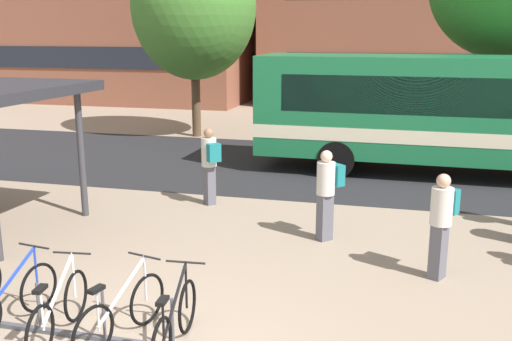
# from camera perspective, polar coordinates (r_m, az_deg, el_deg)

# --- Properties ---
(bus_lane_asphalt) EXTENTS (80.00, 7.20, 0.01)m
(bus_lane_asphalt) POSITION_cam_1_polar(r_m,az_deg,el_deg) (17.05, 3.64, 0.49)
(bus_lane_asphalt) COLOR #232326
(bus_lane_asphalt) RESTS_ON ground
(city_bus) EXTENTS (12.07, 2.77, 3.20)m
(city_bus) POSITION_cam_1_polar(r_m,az_deg,el_deg) (16.59, 21.67, 5.41)
(city_bus) COLOR #196B3D
(city_bus) RESTS_ON ground
(bike_rack) EXTENTS (4.65, 0.11, 0.70)m
(bike_rack) POSITION_cam_1_polar(r_m,az_deg,el_deg) (8.37, -20.39, -14.07)
(bike_rack) COLOR #47474C
(bike_rack) RESTS_ON ground
(parked_bicycle_blue_2) EXTENTS (0.52, 1.71, 0.99)m
(parked_bicycle_blue_2) POSITION_cam_1_polar(r_m,az_deg,el_deg) (8.50, -22.93, -11.70)
(parked_bicycle_blue_2) COLOR black
(parked_bicycle_blue_2) RESTS_ON ground
(parked_bicycle_white_3) EXTENTS (0.52, 1.72, 0.99)m
(parked_bicycle_white_3) POSITION_cam_1_polar(r_m,az_deg,el_deg) (8.00, -18.78, -12.94)
(parked_bicycle_white_3) COLOR black
(parked_bicycle_white_3) RESTS_ON ground
(parked_bicycle_silver_4) EXTENTS (0.60, 1.69, 0.99)m
(parked_bicycle_silver_4) POSITION_cam_1_polar(r_m,az_deg,el_deg) (7.74, -13.05, -13.48)
(parked_bicycle_silver_4) COLOR black
(parked_bicycle_silver_4) RESTS_ON ground
(parked_bicycle_black_5) EXTENTS (0.52, 1.72, 0.99)m
(parked_bicycle_black_5) POSITION_cam_1_polar(r_m,az_deg,el_deg) (7.39, -7.95, -14.62)
(parked_bicycle_black_5) COLOR black
(parked_bicycle_black_5) RESTS_ON ground
(commuter_teal_pack_2) EXTENTS (0.58, 0.59, 1.76)m
(commuter_teal_pack_2) POSITION_cam_1_polar(r_m,az_deg,el_deg) (13.04, -4.56, 0.93)
(commuter_teal_pack_2) COLOR #565660
(commuter_teal_pack_2) RESTS_ON ground
(commuter_teal_pack_3) EXTENTS (0.58, 0.59, 1.73)m
(commuter_teal_pack_3) POSITION_cam_1_polar(r_m,az_deg,el_deg) (10.87, 6.98, -1.78)
(commuter_teal_pack_3) COLOR #565660
(commuter_teal_pack_3) RESTS_ON ground
(commuter_teal_pack_4) EXTENTS (0.52, 0.61, 1.72)m
(commuter_teal_pack_4) POSITION_cam_1_polar(r_m,az_deg,el_deg) (9.58, 17.76, -4.49)
(commuter_teal_pack_4) COLOR #565660
(commuter_teal_pack_4) RESTS_ON ground
(street_tree_0) EXTENTS (4.46, 4.46, 7.29)m
(street_tree_0) POSITION_cam_1_polar(r_m,az_deg,el_deg) (21.60, -6.13, 15.71)
(street_tree_0) COLOR brown
(street_tree_0) RESTS_ON ground
(building_centre_block) EXTENTS (16.64, 11.87, 10.34)m
(building_centre_block) POSITION_cam_1_polar(r_m,az_deg,el_deg) (50.91, 15.06, 14.62)
(building_centre_block) COLOR gray
(building_centre_block) RESTS_ON ground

